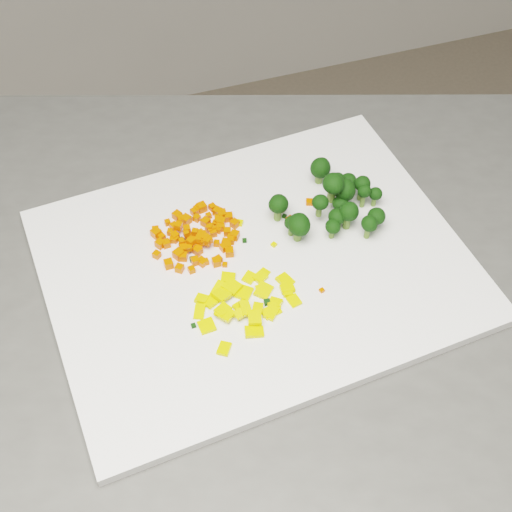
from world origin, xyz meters
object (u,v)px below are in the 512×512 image
object	(u,v)px
carrot_pile	(195,232)
broccoli_pile	(329,196)
pepper_pile	(244,301)
cutting_board	(256,265)
counter_block	(273,449)

from	to	relation	value
carrot_pile	broccoli_pile	distance (m)	0.17
pepper_pile	carrot_pile	bearing A→B (deg)	102.74
carrot_pile	pepper_pile	distance (m)	0.11
cutting_board	carrot_pile	distance (m)	0.08
cutting_board	broccoli_pile	bearing A→B (deg)	23.04
broccoli_pile	counter_block	bearing A→B (deg)	-139.15
carrot_pile	pepper_pile	bearing A→B (deg)	-77.26
counter_block	broccoli_pile	bearing A→B (deg)	40.85
counter_block	carrot_pile	world-z (taller)	carrot_pile
cutting_board	broccoli_pile	size ratio (longest dim) A/B	3.75
counter_block	broccoli_pile	size ratio (longest dim) A/B	7.79
cutting_board	carrot_pile	xyz separation A→B (m)	(-0.06, 0.05, 0.02)
counter_block	cutting_board	bearing A→B (deg)	122.12
pepper_pile	counter_block	bearing A→B (deg)	25.74
cutting_board	carrot_pile	size ratio (longest dim) A/B	4.50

